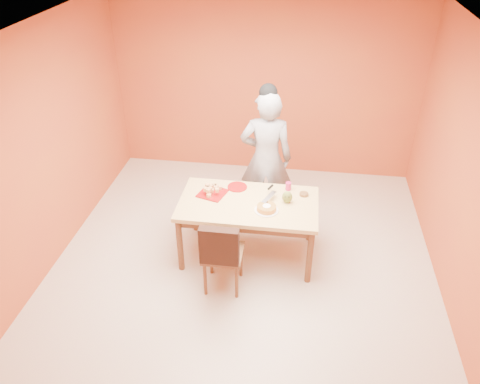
# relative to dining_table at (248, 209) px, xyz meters

# --- Properties ---
(floor) EXTENTS (5.00, 5.00, 0.00)m
(floor) POSITION_rel_dining_table_xyz_m (-0.03, -0.32, -0.67)
(floor) COLOR beige
(floor) RESTS_ON ground
(ceiling) EXTENTS (5.00, 5.00, 0.00)m
(ceiling) POSITION_rel_dining_table_xyz_m (-0.03, -0.32, 2.03)
(ceiling) COLOR white
(ceiling) RESTS_ON wall_back
(wall_back) EXTENTS (4.50, 0.00, 4.50)m
(wall_back) POSITION_rel_dining_table_xyz_m (-0.03, 2.18, 0.68)
(wall_back) COLOR #B24429
(wall_back) RESTS_ON floor
(wall_left) EXTENTS (0.00, 5.00, 5.00)m
(wall_left) POSITION_rel_dining_table_xyz_m (-2.28, -0.32, 0.68)
(wall_left) COLOR #B24429
(wall_left) RESTS_ON floor
(wall_right) EXTENTS (0.00, 5.00, 5.00)m
(wall_right) POSITION_rel_dining_table_xyz_m (2.22, -0.32, 0.68)
(wall_right) COLOR #B24429
(wall_right) RESTS_ON floor
(dining_table) EXTENTS (1.60, 0.90, 0.76)m
(dining_table) POSITION_rel_dining_table_xyz_m (0.00, 0.00, 0.00)
(dining_table) COLOR #EDC07C
(dining_table) RESTS_ON floor
(dining_chair) EXTENTS (0.43, 0.50, 0.94)m
(dining_chair) POSITION_rel_dining_table_xyz_m (-0.20, -0.60, -0.18)
(dining_chair) COLOR brown
(dining_chair) RESTS_ON floor
(pastry_pile) EXTENTS (0.27, 0.27, 0.09)m
(pastry_pile) POSITION_rel_dining_table_xyz_m (-0.44, 0.11, 0.16)
(pastry_pile) COLOR #E79F62
(pastry_pile) RESTS_ON pastry_platter
(person) EXTENTS (0.69, 0.48, 1.82)m
(person) POSITION_rel_dining_table_xyz_m (0.12, 0.79, 0.25)
(person) COLOR #99999B
(person) RESTS_ON floor
(pastry_platter) EXTENTS (0.37, 0.37, 0.02)m
(pastry_platter) POSITION_rel_dining_table_xyz_m (-0.44, 0.11, 0.10)
(pastry_platter) COLOR maroon
(pastry_platter) RESTS_ON dining_table
(red_dinner_plate) EXTENTS (0.24, 0.24, 0.01)m
(red_dinner_plate) POSITION_rel_dining_table_xyz_m (-0.17, 0.30, 0.10)
(red_dinner_plate) COLOR maroon
(red_dinner_plate) RESTS_ON dining_table
(white_cake_plate) EXTENTS (0.35, 0.35, 0.01)m
(white_cake_plate) POSITION_rel_dining_table_xyz_m (0.22, -0.14, 0.10)
(white_cake_plate) COLOR white
(white_cake_plate) RESTS_ON dining_table
(sponge_cake) EXTENTS (0.24, 0.24, 0.05)m
(sponge_cake) POSITION_rel_dining_table_xyz_m (0.22, -0.14, 0.13)
(sponge_cake) COLOR gold
(sponge_cake) RESTS_ON white_cake_plate
(cake_server) EXTENTS (0.16, 0.28, 0.01)m
(cake_server) POSITION_rel_dining_table_xyz_m (0.23, 0.04, 0.16)
(cake_server) COLOR white
(cake_server) RESTS_ON sponge_cake
(egg_ornament) EXTENTS (0.13, 0.11, 0.15)m
(egg_ornament) POSITION_rel_dining_table_xyz_m (0.44, 0.06, 0.17)
(egg_ornament) COLOR olive
(egg_ornament) RESTS_ON dining_table
(magenta_glass) EXTENTS (0.09, 0.09, 0.10)m
(magenta_glass) POSITION_rel_dining_table_xyz_m (0.44, 0.34, 0.14)
(magenta_glass) COLOR #B41B56
(magenta_glass) RESTS_ON dining_table
(checker_tin) EXTENTS (0.13, 0.13, 0.03)m
(checker_tin) POSITION_rel_dining_table_xyz_m (0.63, 0.24, 0.11)
(checker_tin) COLOR #3E1F11
(checker_tin) RESTS_ON dining_table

